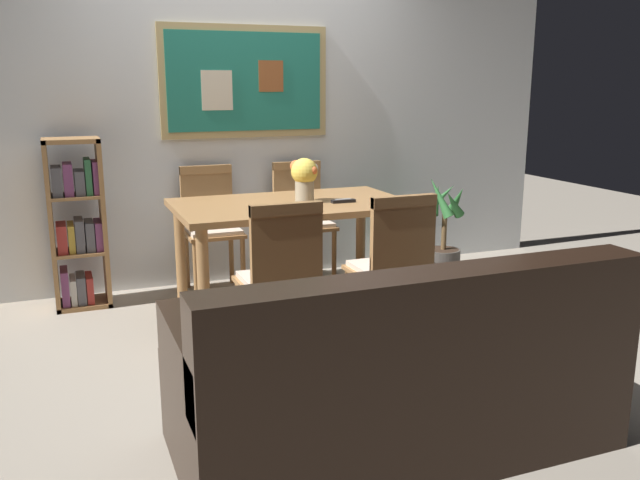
{
  "coord_description": "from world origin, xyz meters",
  "views": [
    {
      "loc": [
        -1.35,
        -3.54,
        1.5
      ],
      "look_at": [
        -0.03,
        -0.18,
        0.65
      ],
      "focal_mm": 37.57,
      "sensor_mm": 36.0,
      "label": 1
    }
  ],
  "objects": [
    {
      "name": "dining_table",
      "position": [
        0.03,
        0.46,
        0.65
      ],
      "size": [
        1.48,
        0.89,
        0.75
      ],
      "color": "#9E7042",
      "rests_on": "ground_plane"
    },
    {
      "name": "bookshelf",
      "position": [
        -1.25,
        1.15,
        0.56
      ],
      "size": [
        0.36,
        0.28,
        1.15
      ],
      "color": "#9E7042",
      "rests_on": "ground_plane"
    },
    {
      "name": "dining_chair_far_right",
      "position": [
        0.36,
        1.2,
        0.54
      ],
      "size": [
        0.4,
        0.41,
        0.91
      ],
      "color": "#9E7042",
      "rests_on": "ground_plane"
    },
    {
      "name": "flower_vase",
      "position": [
        0.11,
        0.43,
        0.92
      ],
      "size": [
        0.19,
        0.18,
        0.28
      ],
      "color": "tan",
      "rests_on": "dining_table"
    },
    {
      "name": "dining_chair_far_left",
      "position": [
        -0.34,
        1.21,
        0.54
      ],
      "size": [
        0.4,
        0.41,
        0.91
      ],
      "color": "#9E7042",
      "rests_on": "ground_plane"
    },
    {
      "name": "tv_remote",
      "position": [
        0.33,
        0.32,
        0.76
      ],
      "size": [
        0.16,
        0.05,
        0.02
      ],
      "color": "black",
      "rests_on": "dining_table"
    },
    {
      "name": "wall_back_with_painting",
      "position": [
        0.0,
        1.45,
        1.3
      ],
      "size": [
        5.2,
        0.14,
        2.6
      ],
      "color": "silver",
      "rests_on": "ground_plane"
    },
    {
      "name": "leather_couch",
      "position": [
        -0.12,
        -1.29,
        0.31
      ],
      "size": [
        1.8,
        0.84,
        0.84
      ],
      "color": "black",
      "rests_on": "ground_plane"
    },
    {
      "name": "ground_plane",
      "position": [
        0.0,
        0.0,
        0.0
      ],
      "size": [
        12.0,
        12.0,
        0.0
      ],
      "primitive_type": "plane",
      "color": "gray"
    },
    {
      "name": "potted_palm",
      "position": [
        1.4,
        0.82,
        0.29
      ],
      "size": [
        0.35,
        0.36,
        0.81
      ],
      "color": "#4C4742",
      "rests_on": "ground_plane"
    },
    {
      "name": "potted_ivy",
      "position": [
        1.26,
        1.08,
        0.22
      ],
      "size": [
        0.28,
        0.29,
        0.53
      ],
      "color": "#B2ADA3",
      "rests_on": "ground_plane"
    },
    {
      "name": "dining_chair_near_right",
      "position": [
        0.37,
        -0.31,
        0.54
      ],
      "size": [
        0.4,
        0.41,
        0.91
      ],
      "color": "#9E7042",
      "rests_on": "ground_plane"
    },
    {
      "name": "dining_chair_near_left",
      "position": [
        -0.3,
        -0.3,
        0.54
      ],
      "size": [
        0.4,
        0.41,
        0.91
      ],
      "color": "#9E7042",
      "rests_on": "ground_plane"
    }
  ]
}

